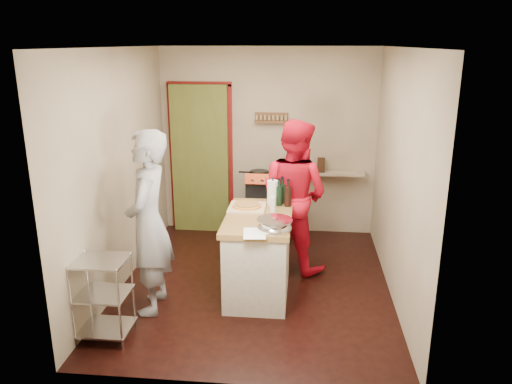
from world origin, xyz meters
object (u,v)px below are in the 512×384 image
at_px(wire_shelving, 103,295).
at_px(stove, 269,207).
at_px(person_stripe, 149,223).
at_px(island, 259,252).
at_px(person_red, 294,195).

bearing_deg(wire_shelving, stove, 63.15).
xyz_separation_m(stove, person_stripe, (-1.05, -2.04, 0.48)).
distance_m(island, person_stripe, 1.24).
bearing_deg(person_red, person_stripe, 72.42).
height_order(stove, wire_shelving, stove).
relative_size(stove, island, 0.79).
distance_m(stove, wire_shelving, 2.94).
height_order(island, person_stripe, person_stripe).
xyz_separation_m(island, person_stripe, (-1.06, -0.45, 0.46)).
relative_size(island, person_stripe, 0.68).
xyz_separation_m(wire_shelving, island, (1.34, 1.03, 0.03)).
bearing_deg(person_stripe, person_red, 125.68).
bearing_deg(island, person_stripe, -156.78).
relative_size(stove, person_red, 0.55).
distance_m(person_stripe, person_red, 1.83).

